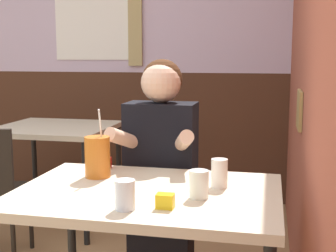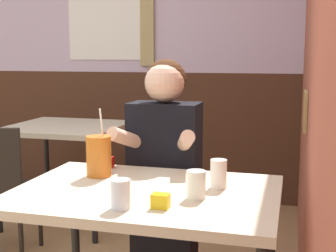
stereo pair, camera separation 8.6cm
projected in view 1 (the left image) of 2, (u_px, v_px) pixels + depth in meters
The scene contains 11 objects.
brick_wall_right at pixel (307, 36), 2.50m from camera, with size 0.08×4.55×2.70m.
back_wall at pixel (139, 42), 4.05m from camera, with size 5.55×0.09×2.70m.
main_table at pixel (147, 208), 1.81m from camera, with size 1.01×0.72×0.74m.
background_table at pixel (56, 137), 3.43m from camera, with size 0.81×0.76×0.74m.
person_seated at pixel (161, 179), 2.31m from camera, with size 0.42×0.40×1.23m.
cocktail_pitcher at pixel (97, 157), 1.98m from camera, with size 0.11×0.11×0.29m.
glass_near_pitcher at pixel (125, 195), 1.57m from camera, with size 0.07×0.07×0.10m.
glass_center at pixel (199, 184), 1.69m from camera, with size 0.07×0.07×0.10m.
glass_far_side at pixel (219, 173), 1.83m from camera, with size 0.07×0.07×0.11m.
condiment_ketchup at pixel (104, 163), 2.14m from camera, with size 0.06×0.04×0.05m.
condiment_mustard at pixel (165, 201), 1.58m from camera, with size 0.06×0.04×0.05m.
Camera 1 is at (1.12, -1.37, 1.25)m, focal length 50.00 mm.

